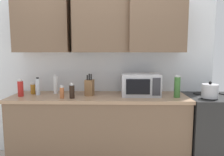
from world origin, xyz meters
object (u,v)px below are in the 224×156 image
object	(u,v)px
microwave	(140,84)
bottle_green_oil	(177,87)
bottle_clear_tall	(38,87)
kettle	(210,91)
bottle_spice_jar	(62,92)
bottle_red_sauce	(21,88)
bottle_white_jar	(56,85)
stove_range	(216,130)
bottle_soy_dark	(72,91)
bottle_amber_vinegar	(33,89)
knife_block	(89,87)

from	to	relation	value
microwave	bottle_green_oil	distance (m)	0.45
microwave	bottle_clear_tall	distance (m)	1.32
kettle	microwave	size ratio (longest dim) A/B	0.41
bottle_spice_jar	kettle	bearing A→B (deg)	0.34
bottle_clear_tall	bottle_red_sauce	distance (m)	0.21
bottle_white_jar	bottle_clear_tall	bearing A→B (deg)	-153.10
bottle_green_oil	bottle_red_sauce	xyz separation A→B (m)	(-1.95, 0.02, -0.03)
bottle_spice_jar	stove_range	bearing A→B (deg)	4.43
bottle_clear_tall	bottle_soy_dark	xyz separation A→B (m)	(0.48, -0.18, -0.03)
bottle_clear_tall	bottle_amber_vinegar	bearing A→B (deg)	143.50
bottle_green_oil	bottle_white_jar	xyz separation A→B (m)	(-1.56, 0.21, -0.01)
kettle	bottle_red_sauce	world-z (taller)	bottle_red_sauce
bottle_clear_tall	bottle_green_oil	world-z (taller)	bottle_green_oil
stove_range	bottle_green_oil	bearing A→B (deg)	-172.53
microwave	bottle_amber_vinegar	bearing A→B (deg)	177.96
bottle_green_oil	bottle_spice_jar	xyz separation A→B (m)	(-1.40, -0.08, -0.06)
microwave	bottle_amber_vinegar	size ratio (longest dim) A/B	3.17
microwave	bottle_amber_vinegar	xyz separation A→B (m)	(-1.42, 0.05, -0.07)
microwave	knife_block	distance (m)	0.66
microwave	bottle_green_oil	size ratio (longest dim) A/B	1.77
stove_range	bottle_soy_dark	bearing A→B (deg)	-175.29
bottle_soy_dark	knife_block	bearing A→B (deg)	43.37
bottle_red_sauce	bottle_green_oil	bearing A→B (deg)	-0.56
knife_block	bottle_red_sauce	bearing A→B (deg)	-174.61
bottle_red_sauce	bottle_clear_tall	bearing A→B (deg)	24.32
bottle_clear_tall	bottle_spice_jar	bearing A→B (deg)	-27.23
bottle_amber_vinegar	bottle_green_oil	bearing A→B (deg)	-5.34
microwave	bottle_soy_dark	distance (m)	0.87
bottle_green_oil	bottle_white_jar	world-z (taller)	bottle_green_oil
kettle	knife_block	bearing A→B (deg)	173.38
microwave	bottle_white_jar	bearing A→B (deg)	175.71
kettle	knife_block	world-z (taller)	knife_block
bottle_white_jar	bottle_spice_jar	bearing A→B (deg)	-61.47
bottle_clear_tall	bottle_green_oil	bearing A→B (deg)	-3.39
bottle_clear_tall	bottle_white_jar	xyz separation A→B (m)	(0.20, 0.10, 0.01)
bottle_soy_dark	bottle_spice_jar	size ratio (longest dim) A/B	1.18
kettle	bottle_clear_tall	world-z (taller)	bottle_clear_tall
microwave	bottle_soy_dark	xyz separation A→B (m)	(-0.84, -0.20, -0.06)
bottle_red_sauce	bottle_spice_jar	world-z (taller)	bottle_red_sauce
microwave	bottle_amber_vinegar	world-z (taller)	microwave
bottle_clear_tall	bottle_amber_vinegar	distance (m)	0.12
bottle_soy_dark	bottle_green_oil	bearing A→B (deg)	3.54
bottle_green_oil	bottle_spice_jar	size ratio (longest dim) A/B	1.72
kettle	bottle_white_jar	distance (m)	1.95
bottle_soy_dark	kettle	bearing A→B (deg)	0.34
bottle_amber_vinegar	bottle_spice_jar	world-z (taller)	bottle_spice_jar
bottle_red_sauce	bottle_white_jar	bearing A→B (deg)	25.67
bottle_red_sauce	bottle_amber_vinegar	bearing A→B (deg)	58.27
knife_block	bottle_amber_vinegar	xyz separation A→B (m)	(-0.76, 0.07, -0.03)
knife_block	bottle_spice_jar	distance (m)	0.36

